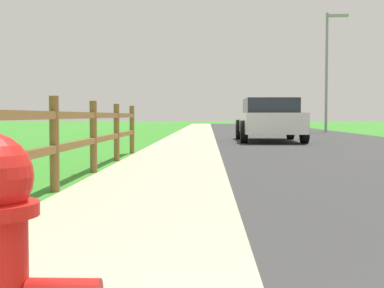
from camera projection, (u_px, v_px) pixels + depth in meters
name	position (u px, v px, depth m)	size (l,w,h in m)	color
ground_plane	(214.00, 135.00, 25.33)	(120.00, 120.00, 0.00)	#388A2A
road_asphalt	(285.00, 134.00, 27.23)	(7.00, 66.00, 0.01)	#353535
curb_concrete	(153.00, 133.00, 27.41)	(6.00, 66.00, 0.01)	#BEB294
grass_verge	(123.00, 133.00, 27.45)	(5.00, 66.00, 0.00)	#388A2A
rail_fence	(54.00, 137.00, 6.35)	(0.11, 13.15, 1.11)	brown
parked_suv_white	(269.00, 119.00, 19.08)	(2.15, 4.96, 1.46)	white
street_lamp	(329.00, 61.00, 29.14)	(1.17, 0.20, 6.26)	gray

